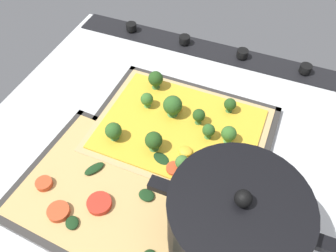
{
  "coord_description": "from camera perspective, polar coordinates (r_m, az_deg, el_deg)",
  "views": [
    {
      "loc": [
        -15.74,
        39.08,
        54.24
      ],
      "look_at": [
        -0.4,
        1.03,
        5.18
      ],
      "focal_mm": 36.35,
      "sensor_mm": 36.0,
      "label": 1
    }
  ],
  "objects": [
    {
      "name": "veggie_pizza_back",
      "position": [
        0.61,
        -8.3,
        -11.19
      ],
      "size": [
        34.33,
        26.45,
        1.9
      ],
      "color": "tan",
      "rests_on": "baking_tray_back"
    },
    {
      "name": "stove_control_panel",
      "position": [
        0.89,
        7.46,
        12.54
      ],
      "size": [
        72.77,
        7.0,
        2.6
      ],
      "color": "black",
      "rests_on": "ground_plane"
    },
    {
      "name": "cooking_pot",
      "position": [
        0.53,
        11.04,
        -15.84
      ],
      "size": [
        26.85,
        20.04,
        15.81
      ],
      "color": "black",
      "rests_on": "ground_plane"
    },
    {
      "name": "baking_tray_front",
      "position": [
        0.69,
        1.96,
        -1.13
      ],
      "size": [
        36.14,
        28.35,
        1.3
      ],
      "color": "#33302D",
      "rests_on": "ground_plane"
    },
    {
      "name": "baking_tray_back",
      "position": [
        0.62,
        -8.28,
        -11.4
      ],
      "size": [
        36.89,
        29.01,
        1.3
      ],
      "color": "#33302D",
      "rests_on": "ground_plane"
    },
    {
      "name": "ground_plane",
      "position": [
        0.7,
        0.01,
        -2.82
      ],
      "size": [
        75.8,
        67.22,
        3.0
      ],
      "primitive_type": "cube",
      "color": "silver"
    },
    {
      "name": "broccoli_pizza",
      "position": [
        0.68,
        1.81,
        -0.36
      ],
      "size": [
        33.71,
        25.92,
        6.1
      ],
      "color": "tan",
      "rests_on": "baking_tray_front"
    }
  ]
}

